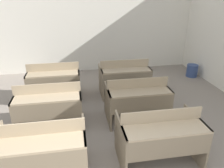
{
  "coord_description": "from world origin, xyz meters",
  "views": [
    {
      "loc": [
        -0.07,
        -0.89,
        2.27
      ],
      "look_at": [
        0.54,
        2.68,
        0.72
      ],
      "focal_mm": 35.0,
      "sensor_mm": 36.0,
      "label": 1
    }
  ],
  "objects_px": {
    "bench_second_left": "(49,104)",
    "bench_front_left": "(41,148)",
    "bench_third_left": "(54,80)",
    "wastepaper_bin": "(192,71)",
    "bench_front_right": "(160,135)",
    "bench_third_right": "(124,76)",
    "bench_second_right": "(137,98)"
  },
  "relations": [
    {
      "from": "bench_third_left",
      "to": "bench_third_right",
      "type": "relative_size",
      "value": 1.0
    },
    {
      "from": "bench_second_right",
      "to": "bench_third_left",
      "type": "xyz_separation_m",
      "value": [
        -1.57,
        1.18,
        0.0
      ]
    },
    {
      "from": "bench_front_left",
      "to": "bench_third_right",
      "type": "distance_m",
      "value": 2.79
    },
    {
      "from": "bench_second_left",
      "to": "wastepaper_bin",
      "type": "height_order",
      "value": "bench_second_left"
    },
    {
      "from": "wastepaper_bin",
      "to": "bench_front_right",
      "type": "bearing_deg",
      "value": -125.37
    },
    {
      "from": "bench_second_right",
      "to": "bench_front_right",
      "type": "bearing_deg",
      "value": -89.86
    },
    {
      "from": "bench_front_left",
      "to": "bench_third_left",
      "type": "distance_m",
      "value": 2.33
    },
    {
      "from": "bench_second_left",
      "to": "bench_third_right",
      "type": "xyz_separation_m",
      "value": [
        1.6,
        1.12,
        0.0
      ]
    },
    {
      "from": "bench_third_right",
      "to": "wastepaper_bin",
      "type": "xyz_separation_m",
      "value": [
        2.17,
        0.8,
        -0.28
      ]
    },
    {
      "from": "bench_second_left",
      "to": "bench_front_left",
      "type": "bearing_deg",
      "value": -89.48
    },
    {
      "from": "bench_third_right",
      "to": "bench_third_left",
      "type": "bearing_deg",
      "value": 178.75
    },
    {
      "from": "bench_third_right",
      "to": "wastepaper_bin",
      "type": "distance_m",
      "value": 2.33
    },
    {
      "from": "bench_front_right",
      "to": "wastepaper_bin",
      "type": "xyz_separation_m",
      "value": [
        2.18,
        3.08,
        -0.28
      ]
    },
    {
      "from": "bench_front_left",
      "to": "bench_third_right",
      "type": "bearing_deg",
      "value": 55.35
    },
    {
      "from": "bench_front_right",
      "to": "bench_third_left",
      "type": "height_order",
      "value": "same"
    },
    {
      "from": "bench_third_right",
      "to": "bench_second_right",
      "type": "bearing_deg",
      "value": -90.95
    },
    {
      "from": "bench_front_left",
      "to": "bench_third_left",
      "type": "relative_size",
      "value": 1.0
    },
    {
      "from": "bench_second_left",
      "to": "wastepaper_bin",
      "type": "bearing_deg",
      "value": 27.01
    },
    {
      "from": "wastepaper_bin",
      "to": "bench_third_right",
      "type": "bearing_deg",
      "value": -159.73
    },
    {
      "from": "wastepaper_bin",
      "to": "bench_front_left",
      "type": "bearing_deg",
      "value": -140.49
    },
    {
      "from": "bench_front_left",
      "to": "wastepaper_bin",
      "type": "height_order",
      "value": "bench_front_left"
    },
    {
      "from": "bench_front_left",
      "to": "bench_third_left",
      "type": "height_order",
      "value": "same"
    },
    {
      "from": "bench_third_right",
      "to": "bench_front_right",
      "type": "bearing_deg",
      "value": -90.41
    },
    {
      "from": "bench_front_left",
      "to": "bench_second_left",
      "type": "xyz_separation_m",
      "value": [
        -0.01,
        1.18,
        0.0
      ]
    },
    {
      "from": "bench_front_left",
      "to": "bench_second_right",
      "type": "height_order",
      "value": "same"
    },
    {
      "from": "bench_front_right",
      "to": "bench_second_left",
      "type": "bearing_deg",
      "value": 143.76
    },
    {
      "from": "bench_second_left",
      "to": "bench_second_right",
      "type": "relative_size",
      "value": 1.0
    },
    {
      "from": "bench_third_left",
      "to": "bench_third_right",
      "type": "xyz_separation_m",
      "value": [
        1.59,
        -0.03,
        0.0
      ]
    },
    {
      "from": "bench_second_right",
      "to": "bench_third_right",
      "type": "bearing_deg",
      "value": 89.05
    },
    {
      "from": "bench_second_right",
      "to": "bench_third_right",
      "type": "xyz_separation_m",
      "value": [
        0.02,
        1.15,
        0.0
      ]
    },
    {
      "from": "bench_second_left",
      "to": "bench_third_right",
      "type": "relative_size",
      "value": 1.0
    },
    {
      "from": "bench_front_left",
      "to": "bench_front_right",
      "type": "bearing_deg",
      "value": 0.67
    }
  ]
}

